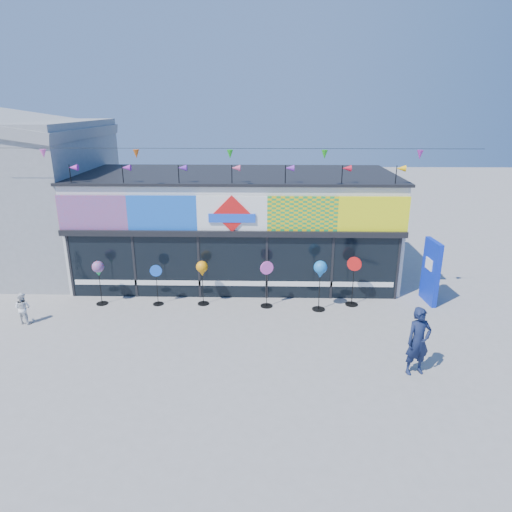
{
  "coord_description": "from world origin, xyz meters",
  "views": [
    {
      "loc": [
        1.16,
        -11.75,
        6.61
      ],
      "look_at": [
        0.85,
        2.0,
        2.04
      ],
      "focal_mm": 32.0,
      "sensor_mm": 36.0,
      "label": 1
    }
  ],
  "objects_px": {
    "blue_sign": "(431,272)",
    "spinner_1": "(157,284)",
    "adult_man": "(418,341)",
    "child": "(23,308)",
    "spinner_5": "(353,280)",
    "spinner_4": "(320,271)",
    "spinner_0": "(98,270)",
    "spinner_3": "(267,283)",
    "spinner_2": "(202,270)"
  },
  "relations": [
    {
      "from": "spinner_4",
      "to": "blue_sign",
      "type": "bearing_deg",
      "value": 11.11
    },
    {
      "from": "spinner_5",
      "to": "child",
      "type": "height_order",
      "value": "spinner_5"
    },
    {
      "from": "spinner_1",
      "to": "spinner_5",
      "type": "height_order",
      "value": "spinner_5"
    },
    {
      "from": "blue_sign",
      "to": "adult_man",
      "type": "bearing_deg",
      "value": -116.77
    },
    {
      "from": "adult_man",
      "to": "blue_sign",
      "type": "bearing_deg",
      "value": 53.53
    },
    {
      "from": "spinner_3",
      "to": "spinner_5",
      "type": "distance_m",
      "value": 2.97
    },
    {
      "from": "spinner_1",
      "to": "child",
      "type": "xyz_separation_m",
      "value": [
        -3.92,
        -1.53,
        -0.25
      ]
    },
    {
      "from": "spinner_5",
      "to": "adult_man",
      "type": "xyz_separation_m",
      "value": [
        0.89,
        -4.22,
        -0.01
      ]
    },
    {
      "from": "spinner_0",
      "to": "spinner_1",
      "type": "bearing_deg",
      "value": 0.4
    },
    {
      "from": "spinner_4",
      "to": "child",
      "type": "xyz_separation_m",
      "value": [
        -9.47,
        -1.21,
        -0.88
      ]
    },
    {
      "from": "child",
      "to": "blue_sign",
      "type": "bearing_deg",
      "value": -163.35
    },
    {
      "from": "spinner_0",
      "to": "spinner_2",
      "type": "height_order",
      "value": "spinner_2"
    },
    {
      "from": "blue_sign",
      "to": "spinner_1",
      "type": "xyz_separation_m",
      "value": [
        -9.46,
        -0.45,
        -0.36
      ]
    },
    {
      "from": "blue_sign",
      "to": "adult_man",
      "type": "distance_m",
      "value": 4.92
    },
    {
      "from": "spinner_0",
      "to": "spinner_1",
      "type": "distance_m",
      "value": 2.03
    },
    {
      "from": "spinner_0",
      "to": "adult_man",
      "type": "xyz_separation_m",
      "value": [
        9.6,
        -4.09,
        -0.35
      ]
    },
    {
      "from": "spinner_3",
      "to": "spinner_5",
      "type": "height_order",
      "value": "spinner_5"
    },
    {
      "from": "spinner_0",
      "to": "spinner_4",
      "type": "height_order",
      "value": "spinner_4"
    },
    {
      "from": "child",
      "to": "spinner_5",
      "type": "bearing_deg",
      "value": -163.04
    },
    {
      "from": "blue_sign",
      "to": "spinner_4",
      "type": "xyz_separation_m",
      "value": [
        -3.92,
        -0.77,
        0.28
      ]
    },
    {
      "from": "spinner_0",
      "to": "adult_man",
      "type": "relative_size",
      "value": 0.87
    },
    {
      "from": "blue_sign",
      "to": "spinner_3",
      "type": "relative_size",
      "value": 1.37
    },
    {
      "from": "spinner_5",
      "to": "adult_man",
      "type": "height_order",
      "value": "adult_man"
    },
    {
      "from": "adult_man",
      "to": "child",
      "type": "distance_m",
      "value": 11.84
    },
    {
      "from": "spinner_1",
      "to": "spinner_4",
      "type": "relative_size",
      "value": 0.83
    },
    {
      "from": "spinner_0",
      "to": "spinner_3",
      "type": "relative_size",
      "value": 0.96
    },
    {
      "from": "spinner_4",
      "to": "adult_man",
      "type": "relative_size",
      "value": 0.96
    },
    {
      "from": "adult_man",
      "to": "spinner_5",
      "type": "bearing_deg",
      "value": 87.35
    },
    {
      "from": "spinner_3",
      "to": "spinner_0",
      "type": "bearing_deg",
      "value": 179.28
    },
    {
      "from": "spinner_0",
      "to": "adult_man",
      "type": "height_order",
      "value": "adult_man"
    },
    {
      "from": "spinner_4",
      "to": "spinner_5",
      "type": "distance_m",
      "value": 1.35
    },
    {
      "from": "blue_sign",
      "to": "spinner_2",
      "type": "relative_size",
      "value": 1.42
    },
    {
      "from": "spinner_3",
      "to": "child",
      "type": "bearing_deg",
      "value": -169.41
    },
    {
      "from": "child",
      "to": "spinner_0",
      "type": "bearing_deg",
      "value": -134.01
    },
    {
      "from": "spinner_4",
      "to": "adult_man",
      "type": "height_order",
      "value": "adult_man"
    },
    {
      "from": "spinner_5",
      "to": "spinner_0",
      "type": "bearing_deg",
      "value": -179.18
    },
    {
      "from": "child",
      "to": "spinner_2",
      "type": "bearing_deg",
      "value": -155.65
    },
    {
      "from": "spinner_0",
      "to": "blue_sign",
      "type": "bearing_deg",
      "value": 2.35
    },
    {
      "from": "blue_sign",
      "to": "spinner_4",
      "type": "bearing_deg",
      "value": -173.72
    },
    {
      "from": "adult_man",
      "to": "child",
      "type": "height_order",
      "value": "adult_man"
    },
    {
      "from": "spinner_2",
      "to": "spinner_3",
      "type": "bearing_deg",
      "value": -3.83
    },
    {
      "from": "spinner_5",
      "to": "spinner_3",
      "type": "bearing_deg",
      "value": -176.19
    },
    {
      "from": "spinner_2",
      "to": "spinner_3",
      "type": "distance_m",
      "value": 2.25
    },
    {
      "from": "spinner_4",
      "to": "adult_man",
      "type": "xyz_separation_m",
      "value": [
        2.08,
        -3.79,
        -0.49
      ]
    },
    {
      "from": "spinner_2",
      "to": "spinner_5",
      "type": "relative_size",
      "value": 0.9
    },
    {
      "from": "blue_sign",
      "to": "spinner_1",
      "type": "relative_size",
      "value": 1.55
    },
    {
      "from": "adult_man",
      "to": "child",
      "type": "bearing_deg",
      "value": 152.86
    },
    {
      "from": "spinner_3",
      "to": "blue_sign",
      "type": "bearing_deg",
      "value": 5.44
    },
    {
      "from": "spinner_0",
      "to": "child",
      "type": "distance_m",
      "value": 2.58
    },
    {
      "from": "spinner_4",
      "to": "spinner_0",
      "type": "bearing_deg",
      "value": 177.71
    }
  ]
}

